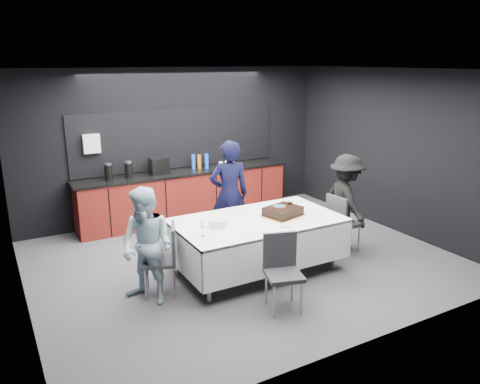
% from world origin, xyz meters
% --- Properties ---
extents(ground, '(6.00, 6.00, 0.00)m').
position_xyz_m(ground, '(0.00, 0.00, 0.00)').
color(ground, '#47484D').
rests_on(ground, ground).
extents(room_shell, '(6.04, 5.04, 2.82)m').
position_xyz_m(room_shell, '(0.00, 0.00, 1.86)').
color(room_shell, white).
rests_on(room_shell, ground).
extents(kitchenette, '(4.10, 0.64, 2.05)m').
position_xyz_m(kitchenette, '(-0.02, 2.22, 0.54)').
color(kitchenette, '#59120E').
rests_on(kitchenette, ground).
extents(party_table, '(2.32, 1.32, 0.78)m').
position_xyz_m(party_table, '(0.00, -0.40, 0.64)').
color(party_table, '#99999E').
rests_on(party_table, ground).
extents(cake_assembly, '(0.61, 0.54, 0.17)m').
position_xyz_m(cake_assembly, '(0.39, -0.45, 0.84)').
color(cake_assembly, gold).
rests_on(cake_assembly, party_table).
extents(plate_stack, '(0.24, 0.24, 0.10)m').
position_xyz_m(plate_stack, '(-0.62, -0.39, 0.83)').
color(plate_stack, white).
rests_on(plate_stack, party_table).
extents(loose_plate_near, '(0.21, 0.21, 0.01)m').
position_xyz_m(loose_plate_near, '(-0.41, -0.67, 0.78)').
color(loose_plate_near, white).
rests_on(loose_plate_near, party_table).
extents(loose_plate_right_a, '(0.18, 0.18, 0.01)m').
position_xyz_m(loose_plate_right_a, '(0.75, -0.30, 0.78)').
color(loose_plate_right_a, white).
rests_on(loose_plate_right_a, party_table).
extents(loose_plate_right_b, '(0.22, 0.22, 0.01)m').
position_xyz_m(loose_plate_right_b, '(0.84, -0.64, 0.78)').
color(loose_plate_right_b, white).
rests_on(loose_plate_right_b, party_table).
extents(loose_plate_far, '(0.20, 0.20, 0.01)m').
position_xyz_m(loose_plate_far, '(0.05, 0.02, 0.78)').
color(loose_plate_far, white).
rests_on(loose_plate_far, party_table).
extents(fork_pile, '(0.18, 0.15, 0.02)m').
position_xyz_m(fork_pile, '(0.16, -0.84, 0.79)').
color(fork_pile, white).
rests_on(fork_pile, party_table).
extents(champagne_flute, '(0.06, 0.06, 0.22)m').
position_xyz_m(champagne_flute, '(-0.95, -0.63, 0.94)').
color(champagne_flute, white).
rests_on(champagne_flute, party_table).
extents(chair_left, '(0.55, 0.55, 0.92)m').
position_xyz_m(chair_left, '(-1.37, -0.40, 0.53)').
color(chair_left, '#2D2D33').
rests_on(chair_left, ground).
extents(chair_right, '(0.45, 0.45, 0.92)m').
position_xyz_m(chair_right, '(1.50, -0.44, 0.53)').
color(chair_right, '#2D2D33').
rests_on(chair_right, ground).
extents(chair_near, '(0.52, 0.52, 0.92)m').
position_xyz_m(chair_near, '(-0.27, -1.41, 0.53)').
color(chair_near, '#2D2D33').
rests_on(chair_near, ground).
extents(person_center, '(0.71, 0.55, 1.74)m').
position_xyz_m(person_center, '(0.08, 0.60, 0.87)').
color(person_center, black).
rests_on(person_center, ground).
extents(person_left, '(0.86, 0.90, 1.47)m').
position_xyz_m(person_left, '(-1.64, -0.50, 0.74)').
color(person_left, silver).
rests_on(person_left, ground).
extents(person_right, '(0.75, 1.07, 1.52)m').
position_xyz_m(person_right, '(1.69, -0.32, 0.76)').
color(person_right, black).
rests_on(person_right, ground).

